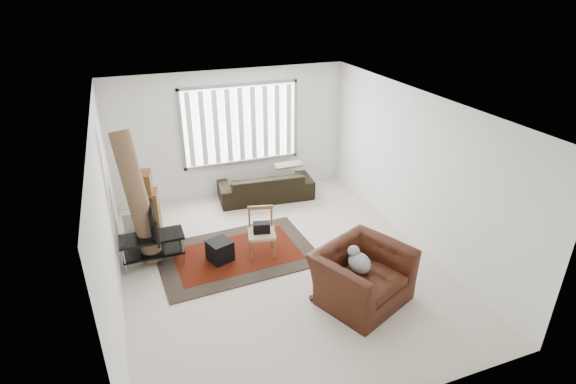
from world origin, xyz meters
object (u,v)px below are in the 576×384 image
moving_boxes (145,206)px  tv_stand (152,244)px  sofa (266,182)px  armchair (362,272)px  side_chair (262,231)px

moving_boxes → tv_stand: bearing=-89.0°
tv_stand → moving_boxes: size_ratio=0.84×
moving_boxes → sofa: 2.61m
sofa → armchair: 3.73m
moving_boxes → side_chair: size_ratio=1.44×
tv_stand → sofa: sofa is taller
tv_stand → side_chair: (1.77, -0.39, 0.10)m
moving_boxes → side_chair: (1.79, -1.43, -0.10)m
tv_stand → moving_boxes: 1.05m
tv_stand → moving_boxes: (-0.02, 1.04, 0.20)m
sofa → armchair: armchair is taller
armchair → tv_stand: bearing=120.2°
moving_boxes → sofa: size_ratio=0.61×
armchair → moving_boxes: bearing=108.8°
sofa → armchair: bearing=98.9°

